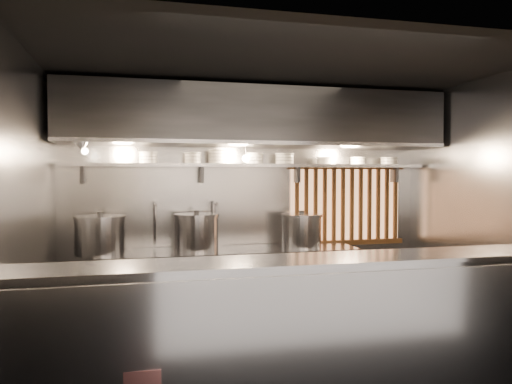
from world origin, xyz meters
name	(u,v)px	position (x,y,z in m)	size (l,w,h in m)	color
floor	(284,358)	(0.00, 0.00, 0.00)	(4.50, 4.50, 0.00)	black
ceiling	(284,66)	(0.00, 0.00, 2.80)	(4.50, 4.50, 0.00)	black
wall_back	(248,204)	(0.00, 1.50, 1.40)	(4.50, 4.50, 0.00)	gray
wall_left	(29,218)	(-2.25, 0.00, 1.40)	(3.00, 3.00, 0.00)	gray
wall_right	(486,209)	(2.25, 0.00, 1.40)	(3.00, 3.00, 0.00)	gray
serving_counter	(320,330)	(0.00, -0.96, 0.57)	(4.50, 0.56, 1.13)	gray
cooking_bench	(231,288)	(-0.30, 1.13, 0.45)	(3.00, 0.70, 0.90)	gray
bowl_shelf	(252,166)	(0.00, 1.32, 1.88)	(4.40, 0.34, 0.04)	gray
exhaust_hood	(256,118)	(0.00, 1.10, 2.42)	(4.40, 0.81, 0.65)	#2D2D30
wood_screen	(347,205)	(1.30, 1.45, 1.38)	(1.56, 0.09, 1.04)	#FFB072
faucet_left	(155,214)	(-1.15, 1.37, 1.31)	(0.04, 0.30, 0.50)	silver
faucet_right	(214,213)	(-0.45, 1.37, 1.31)	(0.04, 0.30, 0.50)	silver
heat_lamp	(82,146)	(-1.90, 0.85, 2.07)	(0.25, 0.35, 0.20)	gray
pendant_bulb	(246,158)	(-0.10, 1.20, 1.96)	(0.09, 0.09, 0.19)	#2D2D30
stock_pot_left	(100,235)	(-1.75, 1.16, 1.11)	(0.71, 0.71, 0.46)	gray
stock_pot_mid	(197,232)	(-0.69, 1.17, 1.11)	(0.63, 0.63, 0.46)	gray
stock_pot_right	(302,230)	(0.57, 1.13, 1.10)	(0.65, 0.65, 0.44)	gray
bowl_stack_0	(148,158)	(-1.22, 1.32, 1.97)	(0.22, 0.22, 0.13)	white
bowl_stack_1	(193,158)	(-0.71, 1.32, 1.97)	(0.20, 0.20, 0.13)	white
bowl_stack_2	(217,157)	(-0.42, 1.32, 1.98)	(0.23, 0.23, 0.17)	white
bowl_stack_3	(254,158)	(0.03, 1.32, 1.97)	(0.22, 0.22, 0.13)	white
bowl_stack_4	(285,159)	(0.41, 1.32, 1.97)	(0.24, 0.24, 0.13)	white
bowl_stack_5	(324,161)	(0.93, 1.32, 1.95)	(0.20, 0.20, 0.09)	white
bowl_stack_6	(358,161)	(1.39, 1.32, 1.95)	(0.20, 0.20, 0.09)	white
bowl_stack_7	(389,161)	(1.83, 1.32, 1.95)	(0.23, 0.23, 0.09)	white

